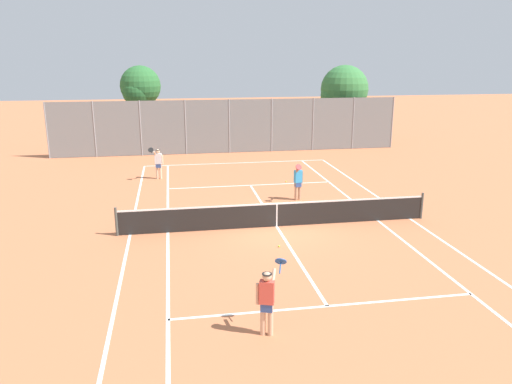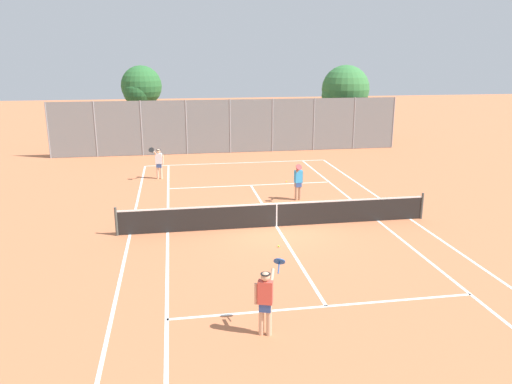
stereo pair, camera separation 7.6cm
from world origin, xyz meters
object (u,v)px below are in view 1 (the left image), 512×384
at_px(loose_tennis_ball_0, 286,181).
at_px(tree_behind_right, 343,91).
at_px(tennis_net, 277,214).
at_px(player_near_side, 267,299).
at_px(loose_tennis_ball_1, 279,246).
at_px(player_far_left, 158,162).
at_px(player_far_right, 298,180).
at_px(tree_behind_left, 140,88).

height_order(loose_tennis_ball_0, tree_behind_right, tree_behind_right).
bearing_deg(tennis_net, loose_tennis_ball_0, 74.05).
height_order(tennis_net, player_near_side, player_near_side).
height_order(tennis_net, loose_tennis_ball_1, tennis_net).
height_order(player_far_left, loose_tennis_ball_1, player_far_left).
bearing_deg(player_near_side, player_far_right, 72.03).
bearing_deg(loose_tennis_ball_0, loose_tennis_ball_1, -104.52).
height_order(player_far_right, loose_tennis_ball_0, player_far_right).
distance_m(tennis_net, loose_tennis_ball_1, 2.18).
bearing_deg(player_near_side, loose_tennis_ball_0, 75.21).
relative_size(player_near_side, loose_tennis_ball_1, 26.88).
relative_size(loose_tennis_ball_0, tree_behind_right, 0.01).
bearing_deg(tree_behind_right, player_far_right, -115.80).
relative_size(player_far_left, loose_tennis_ball_1, 26.88).
xyz_separation_m(player_near_side, player_far_left, (-2.76, 16.03, 0.00)).
bearing_deg(tennis_net, tree_behind_right, 64.06).
bearing_deg(tree_behind_left, player_far_left, -82.84).
xyz_separation_m(tennis_net, player_far_left, (-4.58, 8.57, 0.42)).
relative_size(player_far_right, tree_behind_right, 0.31).
distance_m(player_near_side, player_far_right, 11.45).
xyz_separation_m(player_far_right, loose_tennis_ball_0, (0.22, 3.31, -0.89)).
height_order(tennis_net, player_far_left, player_far_left).
distance_m(tennis_net, player_far_right, 3.85).
relative_size(tennis_net, loose_tennis_ball_1, 181.82).
distance_m(loose_tennis_ball_0, tree_behind_right, 13.71).
distance_m(player_far_left, player_far_right, 8.12).
distance_m(player_far_left, tree_behind_left, 11.15).
bearing_deg(player_far_right, tennis_net, -116.50).
bearing_deg(player_far_right, player_far_left, 140.74).
bearing_deg(tree_behind_left, tree_behind_right, -4.51).
distance_m(player_near_side, tree_behind_left, 27.13).
distance_m(loose_tennis_ball_0, loose_tennis_ball_1, 9.13).
relative_size(tennis_net, player_near_side, 6.76).
bearing_deg(loose_tennis_ball_1, player_far_left, 111.59).
distance_m(tennis_net, loose_tennis_ball_0, 7.02).
xyz_separation_m(player_near_side, loose_tennis_ball_0, (3.75, 14.21, -0.89)).
bearing_deg(tree_behind_right, player_far_left, -144.73).
distance_m(player_near_side, loose_tennis_ball_0, 14.72).
bearing_deg(loose_tennis_ball_1, tennis_net, 80.17).
bearing_deg(player_near_side, tree_behind_right, 67.44).
bearing_deg(player_far_right, loose_tennis_ball_1, -110.56).
xyz_separation_m(player_far_right, loose_tennis_ball_1, (-2.07, -5.52, -0.89)).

